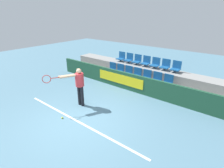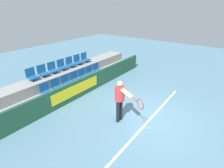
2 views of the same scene
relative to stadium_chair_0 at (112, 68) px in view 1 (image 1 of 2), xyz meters
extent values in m
plane|color=slate|center=(1.67, -4.13, -0.69)|extent=(30.00, 30.00, 0.00)
cube|color=white|center=(1.67, -4.14, -0.69)|extent=(5.90, 0.08, 0.01)
cube|color=#1E4C33|center=(1.67, -0.65, -0.25)|extent=(9.79, 0.12, 0.89)
cube|color=yellow|center=(1.10, -0.72, -0.20)|extent=(2.72, 0.02, 0.49)
cube|color=gray|center=(1.67, -0.12, -0.46)|extent=(9.39, 0.91, 0.46)
cube|color=gray|center=(1.67, 0.79, -0.24)|extent=(9.39, 0.91, 0.91)
cylinder|color=#333333|center=(0.00, -0.07, -0.18)|extent=(0.07, 0.07, 0.12)
cube|color=#195693|center=(0.00, -0.07, -0.09)|extent=(0.43, 0.39, 0.05)
cube|color=#195693|center=(0.00, 0.10, 0.13)|extent=(0.43, 0.04, 0.38)
cylinder|color=#333333|center=(0.56, -0.07, -0.18)|extent=(0.07, 0.07, 0.12)
cube|color=#195693|center=(0.56, -0.07, -0.09)|extent=(0.43, 0.39, 0.05)
cube|color=#195693|center=(0.56, 0.10, 0.13)|extent=(0.43, 0.04, 0.38)
cylinder|color=#333333|center=(1.11, -0.07, -0.18)|extent=(0.07, 0.07, 0.12)
cube|color=#195693|center=(1.11, -0.07, -0.09)|extent=(0.43, 0.39, 0.05)
cube|color=#195693|center=(1.11, 0.10, 0.13)|extent=(0.43, 0.04, 0.38)
cylinder|color=#333333|center=(1.67, -0.07, -0.18)|extent=(0.07, 0.07, 0.12)
cube|color=#195693|center=(1.67, -0.07, -0.09)|extent=(0.43, 0.39, 0.05)
cube|color=#195693|center=(1.67, 0.10, 0.13)|extent=(0.43, 0.04, 0.38)
cylinder|color=#333333|center=(2.23, -0.07, -0.18)|extent=(0.07, 0.07, 0.12)
cube|color=#195693|center=(2.23, -0.07, -0.09)|extent=(0.43, 0.39, 0.05)
cube|color=#195693|center=(2.23, 0.10, 0.13)|extent=(0.43, 0.04, 0.38)
cylinder|color=#333333|center=(2.78, -0.07, -0.18)|extent=(0.07, 0.07, 0.12)
cube|color=#195693|center=(2.78, -0.07, -0.09)|extent=(0.43, 0.39, 0.05)
cube|color=#195693|center=(2.78, 0.10, 0.13)|extent=(0.43, 0.04, 0.38)
cylinder|color=#333333|center=(3.34, -0.07, -0.18)|extent=(0.07, 0.07, 0.12)
cube|color=#195693|center=(3.34, -0.07, -0.09)|extent=(0.43, 0.39, 0.05)
cube|color=#195693|center=(3.34, 0.10, 0.13)|extent=(0.43, 0.04, 0.38)
cylinder|color=#333333|center=(0.00, 0.84, 0.28)|extent=(0.07, 0.07, 0.12)
cube|color=#195693|center=(0.00, 0.84, 0.37)|extent=(0.43, 0.39, 0.05)
cube|color=#195693|center=(0.00, 1.01, 0.58)|extent=(0.43, 0.04, 0.38)
cylinder|color=#333333|center=(0.56, 0.84, 0.28)|extent=(0.07, 0.07, 0.12)
cube|color=#195693|center=(0.56, 0.84, 0.37)|extent=(0.43, 0.39, 0.05)
cube|color=#195693|center=(0.56, 1.01, 0.58)|extent=(0.43, 0.04, 0.38)
cylinder|color=#333333|center=(1.11, 0.84, 0.28)|extent=(0.07, 0.07, 0.12)
cube|color=#195693|center=(1.11, 0.84, 0.37)|extent=(0.43, 0.39, 0.05)
cube|color=#195693|center=(1.11, 1.01, 0.58)|extent=(0.43, 0.04, 0.38)
cylinder|color=#333333|center=(1.67, 0.84, 0.28)|extent=(0.07, 0.07, 0.12)
cube|color=#195693|center=(1.67, 0.84, 0.37)|extent=(0.43, 0.39, 0.05)
cube|color=#195693|center=(1.67, 1.01, 0.58)|extent=(0.43, 0.04, 0.38)
cylinder|color=#333333|center=(2.23, 0.84, 0.28)|extent=(0.07, 0.07, 0.12)
cube|color=#195693|center=(2.23, 0.84, 0.37)|extent=(0.43, 0.39, 0.05)
cube|color=#195693|center=(2.23, 1.01, 0.58)|extent=(0.43, 0.04, 0.38)
cylinder|color=#333333|center=(2.78, 0.84, 0.28)|extent=(0.07, 0.07, 0.12)
cube|color=#195693|center=(2.78, 0.84, 0.37)|extent=(0.43, 0.39, 0.05)
cube|color=#195693|center=(2.78, 1.01, 0.58)|extent=(0.43, 0.04, 0.38)
cylinder|color=#333333|center=(3.34, 0.84, 0.28)|extent=(0.07, 0.07, 0.12)
cube|color=#195693|center=(3.34, 0.84, 0.37)|extent=(0.43, 0.39, 0.05)
cube|color=#195693|center=(3.34, 1.01, 0.58)|extent=(0.43, 0.04, 0.38)
cylinder|color=black|center=(0.79, -3.22, -0.25)|extent=(0.13, 0.13, 0.89)
cylinder|color=black|center=(0.98, -3.22, -0.25)|extent=(0.13, 0.13, 0.89)
cylinder|color=red|center=(0.89, -3.22, 0.46)|extent=(0.35, 0.35, 0.54)
sphere|color=tan|center=(0.89, -3.22, 0.84)|extent=(0.21, 0.21, 0.21)
cylinder|color=tan|center=(0.62, -3.65, 0.69)|extent=(0.36, 0.59, 0.09)
cylinder|color=tan|center=(0.72, -3.65, 0.69)|extent=(0.36, 0.59, 0.09)
cylinder|color=#AD231E|center=(0.46, -4.05, 0.69)|extent=(0.16, 0.28, 0.03)
torus|color=#AD231E|center=(0.33, -4.32, 0.69)|extent=(0.17, 0.30, 0.32)
sphere|color=#CCDB33|center=(1.10, -4.37, -0.66)|extent=(0.07, 0.07, 0.07)
camera|label=1|loc=(6.00, -7.56, 3.03)|focal=28.00mm
camera|label=2|loc=(-3.65, -6.26, 3.35)|focal=28.00mm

